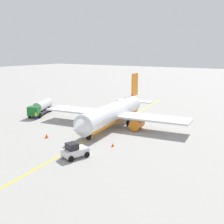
{
  "coord_description": "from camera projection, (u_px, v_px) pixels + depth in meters",
  "views": [
    {
      "loc": [
        45.24,
        28.38,
        14.76
      ],
      "look_at": [
        0.0,
        0.0,
        3.0
      ],
      "focal_mm": 44.79,
      "sensor_mm": 36.0,
      "label": 1
    }
  ],
  "objects": [
    {
      "name": "fuel_tanker",
      "position": [
        41.0,
        107.0,
        65.97
      ],
      "size": [
        10.56,
        6.49,
        3.15
      ],
      "color": "#2D2D33",
      "rests_on": "ground"
    },
    {
      "name": "refueling_worker",
      "position": [
        36.0,
        116.0,
        60.9
      ],
      "size": [
        0.63,
        0.59,
        1.71
      ],
      "color": "navy",
      "rests_on": "ground"
    },
    {
      "name": "safety_cone_nose",
      "position": [
        47.0,
        136.0,
        48.21
      ],
      "size": [
        0.64,
        0.64,
        0.71
      ],
      "primitive_type": "cone",
      "color": "#F2590F",
      "rests_on": "ground"
    },
    {
      "name": "taxi_line_marking",
      "position": [
        112.0,
        127.0,
        55.33
      ],
      "size": [
        69.18,
        8.07,
        0.01
      ],
      "primitive_type": "cube",
      "rotation": [
        0.0,
        0.0,
        0.11
      ],
      "color": "yellow",
      "rests_on": "ground"
    },
    {
      "name": "ground_plane",
      "position": [
        112.0,
        127.0,
        55.33
      ],
      "size": [
        400.0,
        400.0,
        0.0
      ],
      "primitive_type": "plane",
      "color": "#9E9B96"
    },
    {
      "name": "safety_cone_wingtip",
      "position": [
        113.0,
        145.0,
        43.88
      ],
      "size": [
        0.5,
        0.5,
        0.55
      ],
      "primitive_type": "cone",
      "color": "#F2590F",
      "rests_on": "ground"
    },
    {
      "name": "pushback_tug",
      "position": [
        75.0,
        151.0,
        39.22
      ],
      "size": [
        4.06,
        3.28,
        2.2
      ],
      "color": "silver",
      "rests_on": "ground"
    },
    {
      "name": "airplane",
      "position": [
        113.0,
        113.0,
        55.18
      ],
      "size": [
        28.77,
        30.41,
        9.69
      ],
      "color": "white",
      "rests_on": "ground"
    }
  ]
}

